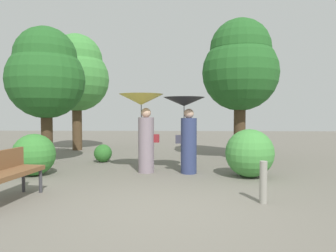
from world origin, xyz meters
TOP-DOWN VIEW (x-y plane):
  - ground_plane at (0.00, 0.00)m, footprint 40.00×40.00m
  - person_left at (-0.59, 2.82)m, footprint 1.08×1.08m
  - person_right at (0.46, 2.75)m, footprint 1.00×1.00m
  - park_bench at (-2.59, 0.22)m, footprint 0.65×1.55m
  - tree_near_left at (-3.50, 4.01)m, footprint 2.17×2.17m
  - tree_near_right at (2.18, 4.98)m, footprint 2.35×2.35m
  - tree_mid_left at (-3.71, 7.28)m, footprint 2.51×2.51m
  - bush_path_left at (1.89, 2.35)m, footprint 1.10×1.10m
  - bush_path_right at (-1.97, 4.34)m, footprint 0.53×0.53m
  - bush_behind_bench at (-3.10, 2.36)m, footprint 0.98×0.98m
  - path_marker_post at (1.64, 0.32)m, footprint 0.12×0.12m

SIDE VIEW (x-z plane):
  - ground_plane at x=0.00m, z-range 0.00..0.00m
  - bush_path_right at x=-1.97m, z-range 0.00..0.53m
  - path_marker_post at x=1.64m, z-range 0.00..0.69m
  - bush_behind_bench at x=-3.10m, z-range 0.00..0.98m
  - park_bench at x=-2.59m, z-range 0.10..0.93m
  - bush_path_left at x=1.89m, z-range 0.00..1.10m
  - person_right at x=0.46m, z-range 0.31..2.15m
  - person_left at x=-0.59m, z-range 0.39..2.31m
  - tree_near_left at x=-3.50m, z-range 0.64..4.54m
  - tree_near_right at x=2.18m, z-range 0.74..5.10m
  - tree_mid_left at x=-3.71m, z-range 0.75..5.28m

